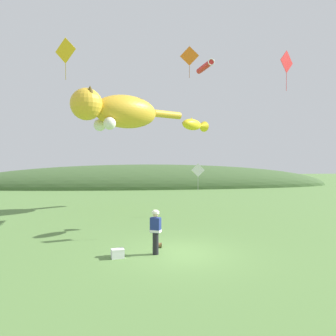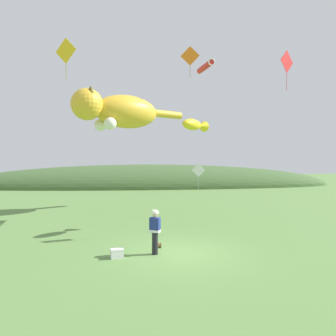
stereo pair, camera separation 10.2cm
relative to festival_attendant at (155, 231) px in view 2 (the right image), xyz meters
name	(u,v)px [view 2 (the right image)]	position (x,y,z in m)	size (l,w,h in m)	color
ground_plane	(178,253)	(0.94, 0.03, -0.95)	(120.00, 120.00, 0.00)	#5B8442
distant_hill_ridge	(147,186)	(0.94, 30.95, -0.95)	(50.83, 10.83, 5.86)	#426033
festival_attendant	(155,231)	(0.00, 0.00, 0.00)	(0.49, 0.42, 1.77)	black
kite_spool	(160,245)	(0.26, 0.95, -0.84)	(0.14, 0.23, 0.23)	olive
picnic_cooler	(117,253)	(-1.49, -0.33, -0.77)	(0.55, 0.43, 0.36)	white
kite_giant_cat	(119,111)	(-1.91, 10.94, 6.25)	(8.21, 5.78, 2.84)	gold
kite_fish_windsock	(194,125)	(2.41, 4.47, 4.68)	(1.91, 2.09, 0.69)	yellow
kite_tube_streamer	(205,67)	(3.68, 7.54, 8.67)	(0.72, 2.23, 0.44)	red
kite_diamond_gold	(66,51)	(-4.62, 6.09, 8.90)	(1.27, 0.74, 2.36)	yellow
kite_diamond_white	(198,171)	(3.42, 8.38, 2.05)	(0.90, 0.04, 1.80)	white
kite_diamond_orange	(190,56)	(3.39, 11.58, 10.54)	(1.41, 0.37, 2.35)	orange
kite_diamond_red	(287,62)	(6.97, 3.20, 7.81)	(0.98, 0.65, 2.06)	red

